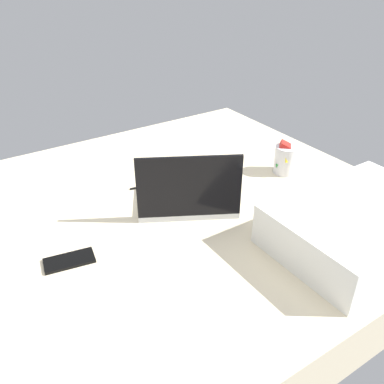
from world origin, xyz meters
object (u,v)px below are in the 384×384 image
(pillow, at_px, (360,225))
(snack_cup, at_px, (286,159))
(laptop, at_px, (188,196))
(cell_phone, at_px, (69,260))

(pillow, bearing_deg, snack_cup, -107.11)
(laptop, height_order, snack_cup, laptop)
(snack_cup, relative_size, pillow, 0.25)
(laptop, bearing_deg, cell_phone, 36.07)
(laptop, relative_size, snack_cup, 3.08)
(laptop, height_order, pillow, laptop)
(laptop, bearing_deg, pillow, 154.02)
(pillow, bearing_deg, laptop, -54.56)
(laptop, xyz_separation_m, snack_cup, (-0.46, -0.00, 0.01))
(snack_cup, height_order, pillow, same)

